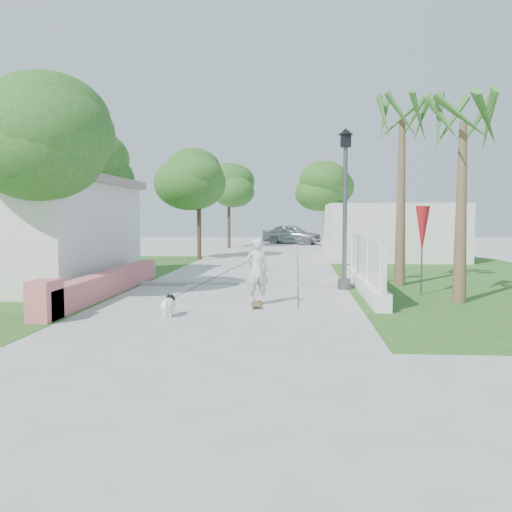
# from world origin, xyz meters

# --- Properties ---
(ground) EXTENTS (90.00, 90.00, 0.00)m
(ground) POSITION_xyz_m (0.00, 0.00, 0.00)
(ground) COLOR #B7B7B2
(ground) RESTS_ON ground
(path_strip) EXTENTS (3.20, 36.00, 0.06)m
(path_strip) POSITION_xyz_m (0.00, 20.00, 0.03)
(path_strip) COLOR #B7B7B2
(path_strip) RESTS_ON ground
(curb) EXTENTS (6.50, 0.25, 0.10)m
(curb) POSITION_xyz_m (0.00, 6.00, 0.05)
(curb) COLOR #999993
(curb) RESTS_ON ground
(grass_left) EXTENTS (8.00, 20.00, 0.01)m
(grass_left) POSITION_xyz_m (-7.00, 8.00, 0.01)
(grass_left) COLOR #22601E
(grass_left) RESTS_ON ground
(grass_right) EXTENTS (8.00, 20.00, 0.01)m
(grass_right) POSITION_xyz_m (7.00, 8.00, 0.01)
(grass_right) COLOR #22601E
(grass_right) RESTS_ON ground
(pink_wall) EXTENTS (0.45, 8.20, 0.80)m
(pink_wall) POSITION_xyz_m (-3.30, 3.55, 0.31)
(pink_wall) COLOR #E07373
(pink_wall) RESTS_ON ground
(lattice_fence) EXTENTS (0.35, 7.00, 1.50)m
(lattice_fence) POSITION_xyz_m (3.40, 5.00, 0.54)
(lattice_fence) COLOR white
(lattice_fence) RESTS_ON ground
(building_right) EXTENTS (6.00, 8.00, 2.60)m
(building_right) POSITION_xyz_m (6.00, 18.00, 1.30)
(building_right) COLOR silver
(building_right) RESTS_ON ground
(street_lamp) EXTENTS (0.44, 0.44, 4.44)m
(street_lamp) POSITION_xyz_m (2.90, 5.50, 2.43)
(street_lamp) COLOR #59595E
(street_lamp) RESTS_ON ground
(bollard) EXTENTS (0.14, 0.14, 1.09)m
(bollard) POSITION_xyz_m (0.20, 10.00, 0.58)
(bollard) COLOR white
(bollard) RESTS_ON ground
(patio_umbrella) EXTENTS (0.36, 0.36, 2.30)m
(patio_umbrella) POSITION_xyz_m (4.80, 4.50, 1.69)
(patio_umbrella) COLOR #59595E
(patio_umbrella) RESTS_ON ground
(tree_left_near) EXTENTS (3.60, 3.60, 5.28)m
(tree_left_near) POSITION_xyz_m (-4.48, 2.98, 3.82)
(tree_left_near) COLOR #4C3826
(tree_left_near) RESTS_ON ground
(tree_left_mid) EXTENTS (3.20, 3.20, 4.85)m
(tree_left_mid) POSITION_xyz_m (-5.48, 8.48, 3.50)
(tree_left_mid) COLOR #4C3826
(tree_left_mid) RESTS_ON ground
(tree_path_left) EXTENTS (3.40, 3.40, 5.23)m
(tree_path_left) POSITION_xyz_m (-2.98, 15.98, 3.82)
(tree_path_left) COLOR #4C3826
(tree_path_left) RESTS_ON ground
(tree_path_right) EXTENTS (3.00, 3.00, 4.79)m
(tree_path_right) POSITION_xyz_m (3.22, 19.98, 3.49)
(tree_path_right) COLOR #4C3826
(tree_path_right) RESTS_ON ground
(tree_path_far) EXTENTS (3.20, 3.20, 5.17)m
(tree_path_far) POSITION_xyz_m (-2.78, 25.98, 3.82)
(tree_path_far) COLOR #4C3826
(tree_path_far) RESTS_ON ground
(palm_far) EXTENTS (1.80, 1.80, 5.30)m
(palm_far) POSITION_xyz_m (4.60, 6.50, 4.48)
(palm_far) COLOR brown
(palm_far) RESTS_ON ground
(palm_near) EXTENTS (1.80, 1.80, 4.70)m
(palm_near) POSITION_xyz_m (5.40, 3.20, 3.95)
(palm_near) COLOR brown
(palm_near) RESTS_ON ground
(skateboarder) EXTENTS (2.01, 1.56, 1.55)m
(skateboarder) POSITION_xyz_m (-0.10, 1.78, 0.70)
(skateboarder) COLOR olive
(skateboarder) RESTS_ON ground
(dog) EXTENTS (0.30, 0.66, 0.45)m
(dog) POSITION_xyz_m (-1.01, 0.88, 0.24)
(dog) COLOR white
(dog) RESTS_ON ground
(parked_car) EXTENTS (4.56, 2.83, 1.45)m
(parked_car) POSITION_xyz_m (1.20, 30.91, 0.72)
(parked_car) COLOR #AAACB2
(parked_car) RESTS_ON ground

